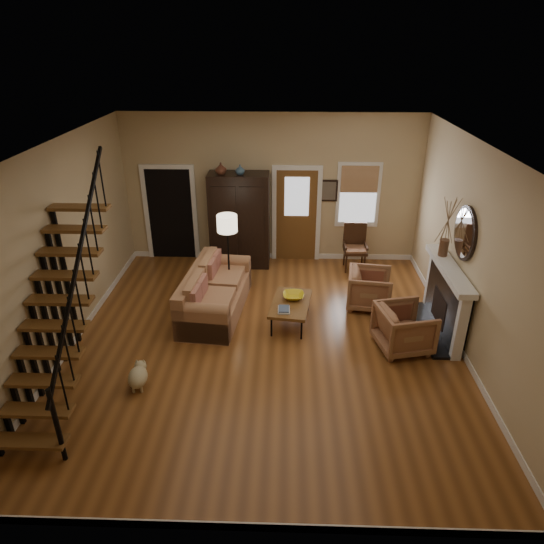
{
  "coord_description": "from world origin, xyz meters",
  "views": [
    {
      "loc": [
        0.33,
        -6.88,
        4.74
      ],
      "look_at": [
        0.1,
        0.4,
        1.15
      ],
      "focal_mm": 32.0,
      "sensor_mm": 36.0,
      "label": 1
    }
  ],
  "objects_px": {
    "sofa": "(215,292)",
    "side_chair": "(355,248)",
    "coffee_table": "(291,313)",
    "armchair_right": "(369,289)",
    "armoire": "(240,220)",
    "armchair_left": "(404,328)",
    "floor_lamp": "(228,257)"
  },
  "relations": [
    {
      "from": "sofa",
      "to": "side_chair",
      "type": "height_order",
      "value": "side_chair"
    },
    {
      "from": "coffee_table",
      "to": "armchair_right",
      "type": "distance_m",
      "value": 1.65
    },
    {
      "from": "armoire",
      "to": "coffee_table",
      "type": "xyz_separation_m",
      "value": [
        1.13,
        -2.5,
        -0.84
      ]
    },
    {
      "from": "coffee_table",
      "to": "armchair_left",
      "type": "height_order",
      "value": "armchair_left"
    },
    {
      "from": "armoire",
      "to": "armchair_left",
      "type": "relative_size",
      "value": 2.48
    },
    {
      "from": "armchair_right",
      "to": "floor_lamp",
      "type": "xyz_separation_m",
      "value": [
        -2.72,
        0.36,
        0.47
      ]
    },
    {
      "from": "coffee_table",
      "to": "armchair_right",
      "type": "bearing_deg",
      "value": 23.84
    },
    {
      "from": "armchair_right",
      "to": "floor_lamp",
      "type": "relative_size",
      "value": 0.48
    },
    {
      "from": "coffee_table",
      "to": "armchair_right",
      "type": "relative_size",
      "value": 1.37
    },
    {
      "from": "armchair_left",
      "to": "armchair_right",
      "type": "xyz_separation_m",
      "value": [
        -0.36,
        1.39,
        -0.01
      ]
    },
    {
      "from": "armchair_left",
      "to": "sofa",
      "type": "bearing_deg",
      "value": 58.57
    },
    {
      "from": "armoire",
      "to": "coffee_table",
      "type": "height_order",
      "value": "armoire"
    },
    {
      "from": "sofa",
      "to": "side_chair",
      "type": "relative_size",
      "value": 2.18
    },
    {
      "from": "armoire",
      "to": "floor_lamp",
      "type": "xyz_separation_m",
      "value": [
        -0.09,
        -1.48,
        -0.2
      ]
    },
    {
      "from": "armoire",
      "to": "armchair_right",
      "type": "height_order",
      "value": "armoire"
    },
    {
      "from": "floor_lamp",
      "to": "side_chair",
      "type": "xyz_separation_m",
      "value": [
        2.64,
        1.28,
        -0.34
      ]
    },
    {
      "from": "sofa",
      "to": "coffee_table",
      "type": "bearing_deg",
      "value": -8.96
    },
    {
      "from": "armchair_left",
      "to": "floor_lamp",
      "type": "xyz_separation_m",
      "value": [
        -3.08,
        1.75,
        0.46
      ]
    },
    {
      "from": "coffee_table",
      "to": "side_chair",
      "type": "distance_m",
      "value": 2.72
    },
    {
      "from": "floor_lamp",
      "to": "armchair_right",
      "type": "bearing_deg",
      "value": -7.51
    },
    {
      "from": "armoire",
      "to": "coffee_table",
      "type": "distance_m",
      "value": 2.87
    },
    {
      "from": "armchair_right",
      "to": "side_chair",
      "type": "relative_size",
      "value": 0.8
    },
    {
      "from": "armoire",
      "to": "side_chair",
      "type": "xyz_separation_m",
      "value": [
        2.55,
        -0.2,
        -0.54
      ]
    },
    {
      "from": "sofa",
      "to": "armoire",
      "type": "bearing_deg",
      "value": 88.4
    },
    {
      "from": "coffee_table",
      "to": "side_chair",
      "type": "height_order",
      "value": "side_chair"
    },
    {
      "from": "sofa",
      "to": "coffee_table",
      "type": "xyz_separation_m",
      "value": [
        1.4,
        -0.37,
        -0.2
      ]
    },
    {
      "from": "sofa",
      "to": "side_chair",
      "type": "distance_m",
      "value": 3.42
    },
    {
      "from": "armchair_left",
      "to": "floor_lamp",
      "type": "relative_size",
      "value": 0.5
    },
    {
      "from": "coffee_table",
      "to": "side_chair",
      "type": "relative_size",
      "value": 1.1
    },
    {
      "from": "armoire",
      "to": "side_chair",
      "type": "relative_size",
      "value": 2.06
    },
    {
      "from": "armoire",
      "to": "sofa",
      "type": "relative_size",
      "value": 0.94
    },
    {
      "from": "coffee_table",
      "to": "armoire",
      "type": "bearing_deg",
      "value": 114.25
    }
  ]
}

